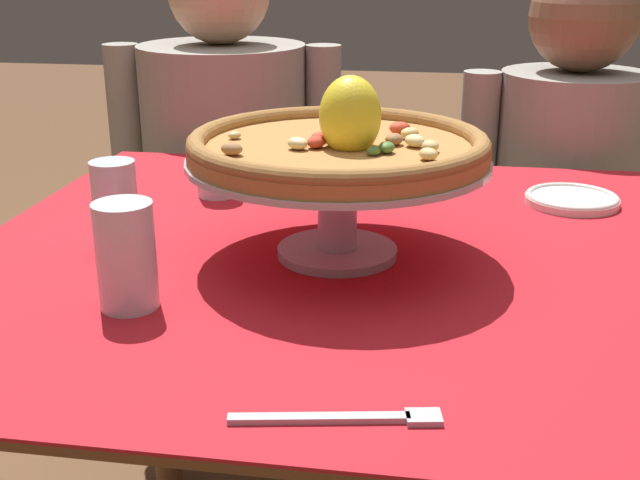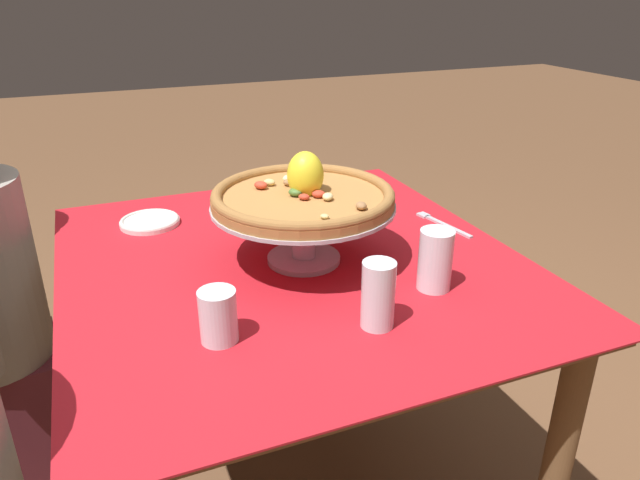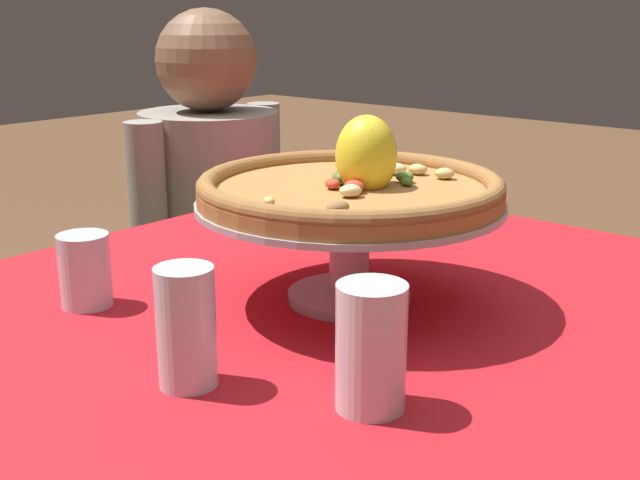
{
  "view_description": "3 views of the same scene",
  "coord_description": "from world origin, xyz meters",
  "px_view_note": "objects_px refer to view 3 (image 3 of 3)",
  "views": [
    {
      "loc": [
        0.12,
        -1.04,
        1.16
      ],
      "look_at": [
        -0.04,
        -0.02,
        0.78
      ],
      "focal_mm": 45.13,
      "sensor_mm": 36.0,
      "label": 1
    },
    {
      "loc": [
        -1.13,
        0.39,
        1.34
      ],
      "look_at": [
        -0.05,
        -0.05,
        0.82
      ],
      "focal_mm": 32.92,
      "sensor_mm": 36.0,
      "label": 2
    },
    {
      "loc": [
        -0.8,
        -0.65,
        1.14
      ],
      "look_at": [
        -0.07,
        -0.02,
        0.85
      ],
      "focal_mm": 44.67,
      "sensor_mm": 36.0,
      "label": 3
    }
  ],
  "objects_px": {
    "water_glass_side_left": "(187,335)",
    "water_glass_front_left": "(371,354)",
    "pizza_stand": "(350,227)",
    "pizza": "(352,185)",
    "water_glass_back_left": "(86,275)",
    "side_plate": "(344,210)",
    "diner_right": "(214,270)"
  },
  "relations": [
    {
      "from": "water_glass_back_left",
      "to": "water_glass_side_left",
      "type": "distance_m",
      "value": 0.28
    },
    {
      "from": "water_glass_side_left",
      "to": "side_plate",
      "type": "bearing_deg",
      "value": 26.4
    },
    {
      "from": "water_glass_back_left",
      "to": "water_glass_front_left",
      "type": "height_order",
      "value": "water_glass_front_left"
    },
    {
      "from": "water_glass_front_left",
      "to": "diner_right",
      "type": "distance_m",
      "value": 1.15
    },
    {
      "from": "pizza_stand",
      "to": "water_glass_side_left",
      "type": "relative_size",
      "value": 3.14
    },
    {
      "from": "pizza_stand",
      "to": "pizza",
      "type": "height_order",
      "value": "pizza"
    },
    {
      "from": "diner_right",
      "to": "water_glass_back_left",
      "type": "bearing_deg",
      "value": -143.1
    },
    {
      "from": "water_glass_front_left",
      "to": "pizza_stand",
      "type": "bearing_deg",
      "value": 42.9
    },
    {
      "from": "water_glass_side_left",
      "to": "water_glass_front_left",
      "type": "bearing_deg",
      "value": -64.04
    },
    {
      "from": "water_glass_side_left",
      "to": "diner_right",
      "type": "xyz_separation_m",
      "value": [
        0.7,
        0.76,
        -0.28
      ]
    },
    {
      "from": "pizza_stand",
      "to": "side_plate",
      "type": "distance_m",
      "value": 0.46
    },
    {
      "from": "pizza",
      "to": "diner_right",
      "type": "distance_m",
      "value": 0.92
    },
    {
      "from": "pizza_stand",
      "to": "pizza",
      "type": "distance_m",
      "value": 0.06
    },
    {
      "from": "water_glass_back_left",
      "to": "pizza_stand",
      "type": "bearing_deg",
      "value": -46.01
    },
    {
      "from": "pizza",
      "to": "side_plate",
      "type": "relative_size",
      "value": 2.61
    },
    {
      "from": "diner_right",
      "to": "pizza",
      "type": "bearing_deg",
      "value": -118.75
    },
    {
      "from": "side_plate",
      "to": "water_glass_side_left",
      "type": "bearing_deg",
      "value": -153.6
    },
    {
      "from": "pizza_stand",
      "to": "water_glass_side_left",
      "type": "bearing_deg",
      "value": -174.43
    },
    {
      "from": "water_glass_front_left",
      "to": "diner_right",
      "type": "relative_size",
      "value": 0.11
    },
    {
      "from": "water_glass_back_left",
      "to": "side_plate",
      "type": "xyz_separation_m",
      "value": [
        0.59,
        0.05,
        -0.03
      ]
    },
    {
      "from": "pizza",
      "to": "diner_right",
      "type": "xyz_separation_m",
      "value": [
        0.4,
        0.73,
        -0.38
      ]
    },
    {
      "from": "water_glass_side_left",
      "to": "water_glass_front_left",
      "type": "relative_size",
      "value": 1.0
    },
    {
      "from": "water_glass_back_left",
      "to": "side_plate",
      "type": "distance_m",
      "value": 0.59
    },
    {
      "from": "water_glass_side_left",
      "to": "pizza",
      "type": "bearing_deg",
      "value": 5.31
    },
    {
      "from": "water_glass_front_left",
      "to": "diner_right",
      "type": "height_order",
      "value": "diner_right"
    },
    {
      "from": "pizza_stand",
      "to": "side_plate",
      "type": "height_order",
      "value": "pizza_stand"
    },
    {
      "from": "pizza",
      "to": "water_glass_front_left",
      "type": "height_order",
      "value": "pizza"
    },
    {
      "from": "pizza",
      "to": "water_glass_back_left",
      "type": "height_order",
      "value": "pizza"
    },
    {
      "from": "pizza_stand",
      "to": "pizza",
      "type": "xyz_separation_m",
      "value": [
        0.0,
        -0.0,
        0.06
      ]
    },
    {
      "from": "diner_right",
      "to": "side_plate",
      "type": "bearing_deg",
      "value": -97.17
    },
    {
      "from": "water_glass_front_left",
      "to": "water_glass_side_left",
      "type": "bearing_deg",
      "value": 115.96
    },
    {
      "from": "pizza_stand",
      "to": "water_glass_back_left",
      "type": "relative_size",
      "value": 4.14
    }
  ]
}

